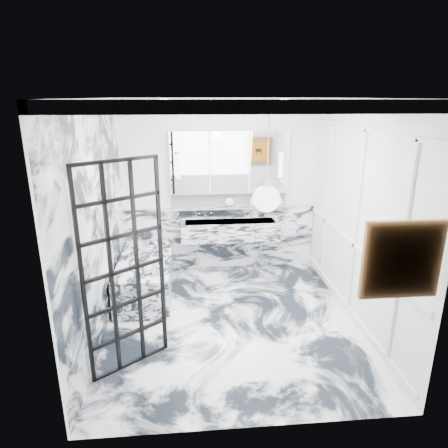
{
  "coord_description": "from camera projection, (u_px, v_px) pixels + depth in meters",
  "views": [
    {
      "loc": [
        -0.51,
        -4.6,
        2.82
      ],
      "look_at": [
        -0.05,
        0.5,
        1.18
      ],
      "focal_mm": 32.0,
      "sensor_mm": 36.0,
      "label": 1
    }
  ],
  "objects": [
    {
      "name": "face_pot",
      "position": [
        229.0,
        202.0,
        6.55
      ],
      "size": [
        0.15,
        0.15,
        0.15
      ],
      "primitive_type": "sphere",
      "color": "white",
      "rests_on": "ledge"
    },
    {
      "name": "marble_clad_back",
      "position": [
        220.0,
        238.0,
        6.79
      ],
      "size": [
        3.18,
        0.05,
        1.05
      ],
      "primitive_type": "cube",
      "color": "white",
      "rests_on": "floor"
    },
    {
      "name": "wall_back",
      "position": [
        220.0,
        187.0,
        6.55
      ],
      "size": [
        3.6,
        0.0,
        3.6
      ],
      "primitive_type": "plane",
      "rotation": [
        1.57,
        0.0,
        0.0
      ],
      "color": "white",
      "rests_on": "floor"
    },
    {
      "name": "ceiling",
      "position": [
        232.0,
        98.0,
        4.42
      ],
      "size": [
        3.6,
        3.6,
        0.0
      ],
      "primitive_type": "plane",
      "rotation": [
        3.14,
        0.0,
        0.0
      ],
      "color": "white",
      "rests_on": "wall_back"
    },
    {
      "name": "flower_vase",
      "position": [
        155.0,
        271.0,
        5.3
      ],
      "size": [
        0.08,
        0.08,
        0.12
      ],
      "primitive_type": "cylinder",
      "color": "silver",
      "rests_on": "bathtub"
    },
    {
      "name": "crittall_door",
      "position": [
        124.0,
        270.0,
        4.08
      ],
      "size": [
        0.73,
        0.55,
        2.25
      ],
      "primitive_type": null,
      "rotation": [
        0.0,
        0.0,
        0.63
      ],
      "color": "black",
      "rests_on": "floor"
    },
    {
      "name": "artwork",
      "position": [
        402.0,
        260.0,
        3.23
      ],
      "size": [
        0.57,
        0.05,
        0.57
      ],
      "primitive_type": "cube",
      "color": "#C47014",
      "rests_on": "wall_front"
    },
    {
      "name": "soap_bottle_b",
      "position": [
        275.0,
        200.0,
        6.61
      ],
      "size": [
        0.1,
        0.1,
        0.17
      ],
      "primitive_type": "imported",
      "rotation": [
        0.0,
        0.0,
        -0.36
      ],
      "color": "#4C4C51",
      "rests_on": "ledge"
    },
    {
      "name": "panel_molding",
      "position": [
        356.0,
        223.0,
        5.01
      ],
      "size": [
        0.03,
        3.4,
        2.3
      ],
      "primitive_type": "cube",
      "color": "white",
      "rests_on": "floor"
    },
    {
      "name": "pendant_light",
      "position": [
        266.0,
        199.0,
        3.41
      ],
      "size": [
        0.24,
        0.24,
        0.24
      ],
      "primitive_type": "sphere",
      "color": "white",
      "rests_on": "ceiling"
    },
    {
      "name": "floor",
      "position": [
        231.0,
        320.0,
        5.27
      ],
      "size": [
        3.6,
        3.6,
        0.0
      ],
      "primitive_type": "plane",
      "color": "white",
      "rests_on": "ground"
    },
    {
      "name": "soap_bottle_c",
      "position": [
        280.0,
        201.0,
        6.62
      ],
      "size": [
        0.13,
        0.13,
        0.15
      ],
      "primitive_type": "imported",
      "rotation": [
        0.0,
        0.0,
        0.17
      ],
      "color": "silver",
      "rests_on": "ledge"
    },
    {
      "name": "bathtub",
      "position": [
        146.0,
        276.0,
        5.93
      ],
      "size": [
        0.75,
        1.65,
        0.55
      ],
      "primitive_type": "cube",
      "color": "silver",
      "rests_on": "floor"
    },
    {
      "name": "wall_right",
      "position": [
        359.0,
        216.0,
        4.98
      ],
      "size": [
        0.0,
        3.6,
        3.6
      ],
      "primitive_type": "plane",
      "rotation": [
        1.57,
        0.0,
        -1.57
      ],
      "color": "white",
      "rests_on": "floor"
    },
    {
      "name": "subway_tile",
      "position": [
        229.0,
        199.0,
        6.61
      ],
      "size": [
        1.9,
        0.03,
        0.23
      ],
      "primitive_type": "cube",
      "color": "white",
      "rests_on": "wall_back"
    },
    {
      "name": "sconce_right",
      "position": [
        281.0,
        165.0,
        6.36
      ],
      "size": [
        0.07,
        0.07,
        0.4
      ],
      "primitive_type": "cylinder",
      "color": "white",
      "rests_on": "mirror_cabinet"
    },
    {
      "name": "ledge",
      "position": [
        229.0,
        207.0,
        6.59
      ],
      "size": [
        1.9,
        0.14,
        0.04
      ],
      "primitive_type": "cube",
      "color": "silver",
      "rests_on": "wall_back"
    },
    {
      "name": "trough_sink",
      "position": [
        230.0,
        230.0,
        6.54
      ],
      "size": [
        1.6,
        0.45,
        0.3
      ],
      "primitive_type": "cube",
      "color": "silver",
      "rests_on": "wall_back"
    },
    {
      "name": "amber_bottle",
      "position": [
        257.0,
        203.0,
        6.6
      ],
      "size": [
        0.04,
        0.04,
        0.1
      ],
      "primitive_type": "cylinder",
      "color": "#8C5919",
      "rests_on": "ledge"
    },
    {
      "name": "sconce_left",
      "position": [
        178.0,
        166.0,
        6.22
      ],
      "size": [
        0.07,
        0.07,
        0.4
      ],
      "primitive_type": "cylinder",
      "color": "white",
      "rests_on": "mirror_cabinet"
    },
    {
      "name": "soap_bottle_a",
      "position": [
        252.0,
        200.0,
        6.58
      ],
      "size": [
        0.09,
        0.09,
        0.19
      ],
      "primitive_type": "imported",
      "rotation": [
        0.0,
        0.0,
        0.33
      ],
      "color": "#8C5919",
      "rests_on": "ledge"
    },
    {
      "name": "mirror_cabinet",
      "position": [
        229.0,
        162.0,
        6.36
      ],
      "size": [
        1.9,
        0.16,
        1.0
      ],
      "primitive_type": "cube",
      "color": "white",
      "rests_on": "wall_back"
    },
    {
      "name": "marble_clad_left",
      "position": [
        99.0,
        227.0,
        4.73
      ],
      "size": [
        0.02,
        3.56,
        2.68
      ],
      "primitive_type": "cube",
      "color": "white",
      "rests_on": "floor"
    },
    {
      "name": "wall_front",
      "position": [
        256.0,
        286.0,
        3.14
      ],
      "size": [
        3.6,
        0.0,
        3.6
      ],
      "primitive_type": "plane",
      "rotation": [
        -1.57,
        0.0,
        0.0
      ],
      "color": "white",
      "rests_on": "floor"
    },
    {
      "name": "wall_left",
      "position": [
        97.0,
        222.0,
        4.71
      ],
      "size": [
        0.0,
        3.6,
        3.6
      ],
      "primitive_type": "plane",
      "rotation": [
        1.57,
        0.0,
        1.57
      ],
      "color": "white",
      "rests_on": "floor"
    }
  ]
}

